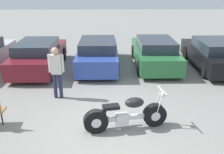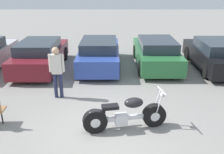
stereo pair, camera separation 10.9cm
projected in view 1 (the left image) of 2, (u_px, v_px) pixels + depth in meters
name	position (u px, v px, depth m)	size (l,w,h in m)	color
ground_plane	(108.00, 131.00, 6.76)	(60.00, 60.00, 0.00)	gray
motorcycle	(125.00, 115.00, 6.72)	(2.29, 0.83, 1.07)	black
parked_car_maroon	(39.00, 56.00, 11.24)	(1.85, 4.25, 1.33)	maroon
parked_car_blue	(98.00, 54.00, 11.53)	(1.85, 4.25, 1.33)	#2D479E
parked_car_green	(155.00, 53.00, 11.66)	(1.85, 4.25, 1.33)	#286B38
parked_car_black	(213.00, 54.00, 11.42)	(1.85, 4.25, 1.33)	black
person_standing	(56.00, 68.00, 8.30)	(0.52, 0.24, 1.79)	#232847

